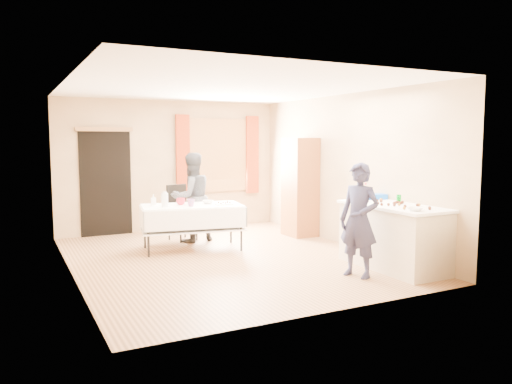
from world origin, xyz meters
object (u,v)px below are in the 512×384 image
party_table (192,223)px  woman (192,197)px  chair (182,224)px  cabinet (300,187)px  counter (393,237)px  girl (359,220)px

party_table → woman: (0.22, 0.65, 0.35)m
party_table → chair: 0.87m
cabinet → woman: cabinet is taller
counter → chair: size_ratio=1.64×
party_table → chair: bearing=92.6°
cabinet → chair: 2.32m
counter → chair: 3.86m
chair → woman: 0.55m
chair → counter: bearing=-75.2°
woman → counter: bearing=114.4°
chair → woman: (0.12, -0.21, 0.50)m
chair → party_table: bearing=-114.2°
counter → party_table: (-2.15, 2.42, -0.01)m
party_table → woman: size_ratio=1.11×
party_table → cabinet: bearing=16.2°
chair → woman: bearing=-77.6°
cabinet → counter: (-0.10, -2.67, -0.48)m
counter → chair: bearing=122.0°
cabinet → girl: cabinet is taller
cabinet → party_table: (-2.25, -0.26, -0.48)m
girl → woman: bearing=178.5°
party_table → girl: girl is taller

